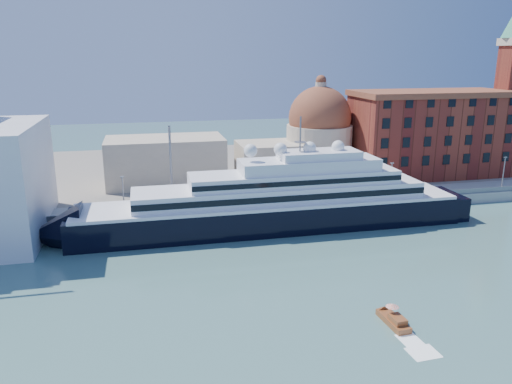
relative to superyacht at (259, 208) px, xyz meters
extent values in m
plane|color=#3A6464|center=(3.36, -23.00, -4.61)|extent=(400.00, 400.00, 0.00)
cube|color=gray|center=(3.36, 11.00, -3.36)|extent=(180.00, 10.00, 2.50)
cube|color=slate|center=(3.36, 52.00, -3.61)|extent=(260.00, 72.00, 2.00)
cube|color=slate|center=(3.36, 6.50, -1.51)|extent=(180.00, 0.10, 1.20)
cube|color=black|center=(2.43, 0.00, -2.37)|extent=(79.19, 12.18, 6.60)
cone|color=black|center=(-39.19, 0.00, -2.37)|extent=(10.15, 12.18, 12.18)
cube|color=black|center=(42.03, 0.00, -2.58)|extent=(6.09, 11.17, 6.09)
cube|color=white|center=(2.43, 0.00, 1.18)|extent=(77.16, 12.39, 0.61)
cube|color=white|center=(4.46, 0.00, 3.01)|extent=(58.89, 10.15, 3.05)
cube|color=black|center=(4.46, -5.07, 3.01)|extent=(58.89, 0.15, 1.22)
cube|color=white|center=(7.51, 0.00, 5.85)|extent=(42.64, 9.14, 2.64)
cube|color=white|center=(10.55, 0.00, 8.39)|extent=(28.43, 8.12, 2.44)
cube|color=white|center=(12.58, 0.00, 10.42)|extent=(16.24, 7.11, 1.62)
cylinder|color=slate|center=(8.52, 0.00, 14.68)|extent=(0.30, 0.30, 7.11)
sphere|color=white|center=(-1.63, 0.00, 11.84)|extent=(2.64, 2.64, 2.64)
sphere|color=white|center=(4.46, 0.00, 11.84)|extent=(2.64, 2.64, 2.64)
sphere|color=white|center=(10.55, 0.00, 11.84)|extent=(2.64, 2.64, 2.64)
sphere|color=white|center=(16.65, 0.00, 11.84)|extent=(2.64, 2.64, 2.64)
cube|color=white|center=(-29.81, -2.09, -4.10)|extent=(10.75, 6.56, 1.36)
cube|color=white|center=(-28.20, -1.53, -2.99)|extent=(3.91, 3.12, 1.02)
cube|color=brown|center=(8.95, -40.45, -4.26)|extent=(2.27, 6.03, 0.99)
cube|color=brown|center=(8.99, -41.44, -3.42)|extent=(1.70, 2.55, 0.79)
cylinder|color=slate|center=(8.92, -39.96, -3.02)|extent=(0.06, 0.06, 1.58)
cone|color=red|center=(8.92, -39.96, -2.13)|extent=(1.78, 1.78, 0.40)
cube|color=maroon|center=(55.36, 29.00, 8.39)|extent=(42.00, 18.00, 22.00)
cube|color=brown|center=(55.36, 29.00, 19.89)|extent=(43.00, 19.00, 1.50)
cube|color=maroon|center=(79.36, 29.00, 14.89)|extent=(6.00, 6.00, 35.00)
cylinder|color=beige|center=(25.36, 35.00, 4.39)|extent=(18.00, 18.00, 14.00)
sphere|color=brown|center=(25.36, 35.00, 13.39)|extent=(17.00, 17.00, 17.00)
cylinder|color=beige|center=(25.36, 35.00, 21.39)|extent=(3.00, 3.00, 3.00)
cube|color=beige|center=(11.36, 33.00, 2.39)|extent=(18.00, 14.00, 10.00)
cube|color=beige|center=(-16.64, 35.00, 3.39)|extent=(30.00, 16.00, 12.00)
cylinder|color=slate|center=(-26.64, 8.00, 1.89)|extent=(0.24, 0.24, 8.00)
cube|color=slate|center=(-26.64, 8.00, 5.99)|extent=(0.80, 0.30, 0.25)
cylinder|color=slate|center=(3.36, 8.00, 1.89)|extent=(0.24, 0.24, 8.00)
cube|color=slate|center=(3.36, 8.00, 5.99)|extent=(0.80, 0.30, 0.25)
cylinder|color=slate|center=(33.36, 8.00, 1.89)|extent=(0.24, 0.24, 8.00)
cube|color=slate|center=(33.36, 8.00, 5.99)|extent=(0.80, 0.30, 0.25)
cylinder|color=slate|center=(63.36, 8.00, 1.89)|extent=(0.24, 0.24, 8.00)
cube|color=slate|center=(63.36, 8.00, 5.99)|extent=(0.80, 0.30, 0.25)
cylinder|color=slate|center=(-16.64, 10.00, 6.89)|extent=(0.50, 0.50, 18.00)
camera|label=1|loc=(-22.03, -94.12, 29.91)|focal=35.00mm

